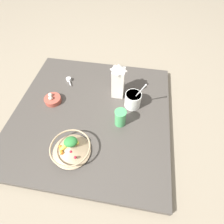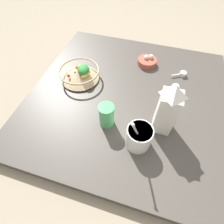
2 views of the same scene
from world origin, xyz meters
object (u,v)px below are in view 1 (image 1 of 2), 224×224
(drinking_cup, at_px, (120,117))
(garlic_bowl, at_px, (53,99))
(milk_carton, at_px, (118,81))
(yogurt_tub, at_px, (133,99))
(fruit_bowl, at_px, (71,148))

(drinking_cup, bearing_deg, garlic_bowl, -102.01)
(milk_carton, distance_m, yogurt_tub, 0.16)
(fruit_bowl, distance_m, yogurt_tub, 0.52)
(fruit_bowl, distance_m, drinking_cup, 0.35)
(milk_carton, distance_m, drinking_cup, 0.27)
(drinking_cup, bearing_deg, milk_carton, -168.24)
(drinking_cup, distance_m, garlic_bowl, 0.52)
(fruit_bowl, xyz_separation_m, yogurt_tub, (-0.41, 0.32, 0.02))
(yogurt_tub, distance_m, drinking_cup, 0.18)
(milk_carton, xyz_separation_m, drinking_cup, (0.25, 0.05, -0.07))
(fruit_bowl, bearing_deg, milk_carton, 158.23)
(garlic_bowl, bearing_deg, drinking_cup, 77.99)
(garlic_bowl, bearing_deg, yogurt_tub, 95.90)
(drinking_cup, relative_size, garlic_bowl, 1.07)
(fruit_bowl, height_order, garlic_bowl, fruit_bowl)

